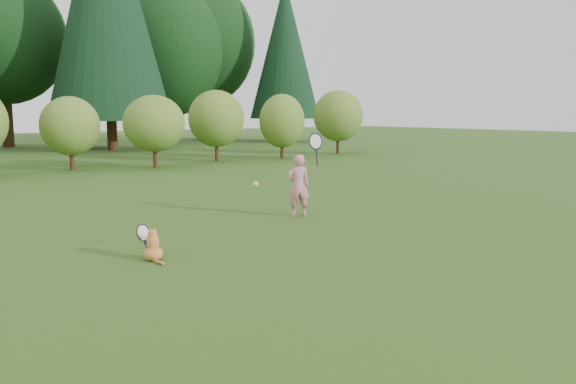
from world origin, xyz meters
TOP-DOWN VIEW (x-y plane):
  - ground at (0.00, 0.00)m, footprint 100.00×100.00m
  - shrub_row at (0.00, 13.00)m, footprint 28.00×3.00m
  - child at (1.39, 2.08)m, footprint 0.68×0.47m
  - cat at (-2.03, 0.74)m, footprint 0.40×0.61m
  - tennis_ball at (-0.91, -0.01)m, footprint 0.08×0.08m

SIDE VIEW (x-z plane):
  - ground at x=0.00m, z-range 0.00..0.00m
  - cat at x=-2.03m, z-range -0.07..0.50m
  - child at x=1.39m, z-range -0.26..1.46m
  - tennis_ball at x=-0.91m, z-range 0.95..1.03m
  - shrub_row at x=0.00m, z-range 0.00..2.80m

